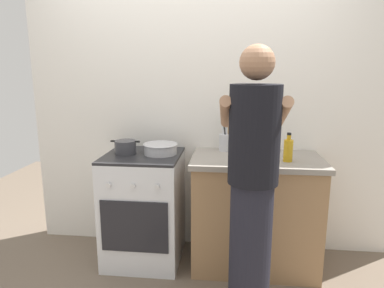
% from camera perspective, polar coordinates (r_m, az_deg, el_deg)
% --- Properties ---
extents(ground, '(6.00, 6.00, 0.00)m').
position_cam_1_polar(ground, '(2.93, -1.31, -19.98)').
color(ground, '#6B5B4C').
extents(back_wall, '(3.20, 0.10, 2.50)m').
position_cam_1_polar(back_wall, '(2.98, 3.70, 6.17)').
color(back_wall, silver).
rests_on(back_wall, ground).
extents(countertop, '(1.00, 0.60, 0.90)m').
position_cam_1_polar(countertop, '(2.84, 10.33, -10.97)').
color(countertop, '#99724C').
rests_on(countertop, ground).
extents(stove_range, '(0.60, 0.62, 0.90)m').
position_cam_1_polar(stove_range, '(2.92, -7.91, -10.33)').
color(stove_range, silver).
rests_on(stove_range, ground).
extents(pot, '(0.24, 0.17, 0.11)m').
position_cam_1_polar(pot, '(2.81, -10.94, -0.51)').
color(pot, '#38383D').
rests_on(pot, stove_range).
extents(mixing_bowl, '(0.28, 0.28, 0.09)m').
position_cam_1_polar(mixing_bowl, '(2.76, -5.24, -0.71)').
color(mixing_bowl, '#B7B7BC').
rests_on(mixing_bowl, stove_range).
extents(utensil_crock, '(0.10, 0.10, 0.33)m').
position_cam_1_polar(utensil_crock, '(2.86, 5.50, 0.82)').
color(utensil_crock, silver).
rests_on(utensil_crock, countertop).
extents(spice_bottle, '(0.04, 0.04, 0.08)m').
position_cam_1_polar(spice_bottle, '(2.61, 9.99, -1.81)').
color(spice_bottle, silver).
rests_on(spice_bottle, countertop).
extents(oil_bottle, '(0.07, 0.07, 0.21)m').
position_cam_1_polar(oil_bottle, '(2.61, 15.61, -0.93)').
color(oil_bottle, gold).
rests_on(oil_bottle, countertop).
extents(person, '(0.41, 0.50, 1.70)m').
position_cam_1_polar(person, '(2.12, 9.93, -7.27)').
color(person, black).
rests_on(person, ground).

